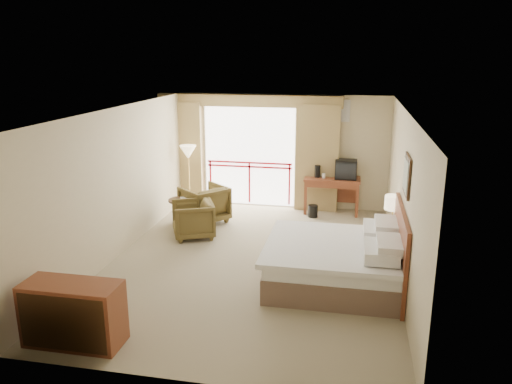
% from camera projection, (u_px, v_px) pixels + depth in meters
% --- Properties ---
extents(floor, '(7.00, 7.00, 0.00)m').
position_uv_depth(floor, '(253.00, 261.00, 8.98)').
color(floor, gray).
rests_on(floor, ground).
extents(ceiling, '(7.00, 7.00, 0.00)m').
position_uv_depth(ceiling, '(253.00, 110.00, 8.26)').
color(ceiling, white).
rests_on(ceiling, wall_back).
extents(wall_back, '(5.00, 0.00, 5.00)m').
position_uv_depth(wall_back, '(282.00, 151.00, 11.93)').
color(wall_back, beige).
rests_on(wall_back, ground).
extents(wall_front, '(5.00, 0.00, 5.00)m').
position_uv_depth(wall_front, '(188.00, 273.00, 5.32)').
color(wall_front, beige).
rests_on(wall_front, ground).
extents(wall_left, '(0.00, 7.00, 7.00)m').
position_uv_depth(wall_left, '(119.00, 182.00, 9.09)').
color(wall_left, beige).
rests_on(wall_left, ground).
extents(wall_right, '(0.00, 7.00, 7.00)m').
position_uv_depth(wall_right, '(403.00, 197.00, 8.16)').
color(wall_right, beige).
rests_on(wall_right, ground).
extents(balcony_door, '(2.40, 0.00, 2.40)m').
position_uv_depth(balcony_door, '(249.00, 156.00, 12.10)').
color(balcony_door, white).
rests_on(balcony_door, wall_back).
extents(balcony_railing, '(2.09, 0.03, 1.02)m').
position_uv_depth(balcony_railing, '(249.00, 172.00, 12.19)').
color(balcony_railing, '#AB0E1A').
rests_on(balcony_railing, wall_back).
extents(curtain_left, '(1.00, 0.26, 2.50)m').
position_uv_depth(curtain_left, '(183.00, 153.00, 12.27)').
color(curtain_left, olive).
rests_on(curtain_left, wall_back).
extents(curtain_right, '(1.00, 0.26, 2.50)m').
position_uv_depth(curtain_right, '(317.00, 158.00, 11.66)').
color(curtain_right, olive).
rests_on(curtain_right, wall_back).
extents(valance, '(4.40, 0.22, 0.28)m').
position_uv_depth(valance, '(248.00, 101.00, 11.65)').
color(valance, olive).
rests_on(valance, wall_back).
extents(hvac_vent, '(0.50, 0.04, 0.50)m').
position_uv_depth(hvac_vent, '(339.00, 111.00, 11.39)').
color(hvac_vent, silver).
rests_on(hvac_vent, wall_back).
extents(bed, '(2.13, 2.06, 0.97)m').
position_uv_depth(bed, '(337.00, 261.00, 8.04)').
color(bed, brown).
rests_on(bed, floor).
extents(headboard, '(0.06, 2.10, 1.30)m').
position_uv_depth(headboard, '(400.00, 250.00, 7.78)').
color(headboard, brown).
rests_on(headboard, wall_right).
extents(framed_art, '(0.04, 0.72, 0.60)m').
position_uv_depth(framed_art, '(407.00, 175.00, 7.46)').
color(framed_art, black).
rests_on(framed_art, wall_right).
extents(nightstand, '(0.45, 0.53, 0.60)m').
position_uv_depth(nightstand, '(391.00, 242.00, 9.06)').
color(nightstand, brown).
rests_on(nightstand, floor).
extents(table_lamp, '(0.31, 0.31, 0.55)m').
position_uv_depth(table_lamp, '(393.00, 203.00, 8.91)').
color(table_lamp, tan).
rests_on(table_lamp, nightstand).
extents(phone, '(0.17, 0.13, 0.07)m').
position_uv_depth(phone, '(390.00, 227.00, 8.84)').
color(phone, black).
rests_on(phone, nightstand).
extents(desk, '(1.28, 0.62, 0.84)m').
position_uv_depth(desk, '(332.00, 185.00, 11.63)').
color(desk, brown).
rests_on(desk, floor).
extents(tv, '(0.49, 0.39, 0.44)m').
position_uv_depth(tv, '(346.00, 169.00, 11.41)').
color(tv, black).
rests_on(tv, desk).
extents(coffee_maker, '(0.17, 0.17, 0.29)m').
position_uv_depth(coffee_maker, '(317.00, 171.00, 11.56)').
color(coffee_maker, black).
rests_on(coffee_maker, desk).
extents(cup, '(0.09, 0.09, 0.11)m').
position_uv_depth(cup, '(324.00, 176.00, 11.50)').
color(cup, white).
rests_on(cup, desk).
extents(wastebasket, '(0.27, 0.27, 0.28)m').
position_uv_depth(wastebasket, '(313.00, 211.00, 11.39)').
color(wastebasket, black).
rests_on(wastebasket, floor).
extents(armchair_far, '(1.25, 1.25, 0.82)m').
position_uv_depth(armchair_far, '(205.00, 221.00, 11.12)').
color(armchair_far, '#4C3E1D').
rests_on(armchair_far, floor).
extents(armchair_near, '(1.07, 1.05, 0.74)m').
position_uv_depth(armchair_near, '(194.00, 236.00, 10.20)').
color(armchair_near, '#4C3E1D').
rests_on(armchair_near, floor).
extents(side_table, '(0.53, 0.53, 0.58)m').
position_uv_depth(side_table, '(181.00, 208.00, 10.79)').
color(side_table, black).
rests_on(side_table, floor).
extents(book, '(0.27, 0.30, 0.02)m').
position_uv_depth(book, '(181.00, 199.00, 10.74)').
color(book, white).
rests_on(book, side_table).
extents(floor_lamp, '(0.39, 0.39, 1.53)m').
position_uv_depth(floor_lamp, '(188.00, 155.00, 11.73)').
color(floor_lamp, tan).
rests_on(floor_lamp, floor).
extents(dresser, '(1.25, 0.53, 0.83)m').
position_uv_depth(dresser, '(73.00, 314.00, 6.34)').
color(dresser, brown).
rests_on(dresser, floor).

